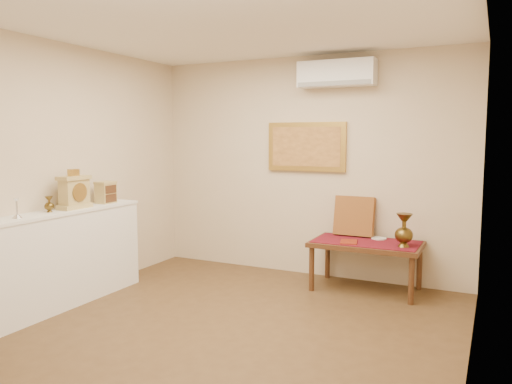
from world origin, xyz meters
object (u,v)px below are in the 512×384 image
Objects in this scene: display_ledge at (60,259)px; wooden_chest at (106,192)px; brass_urn_tall at (404,226)px; low_table at (366,248)px; mantel_clock at (74,192)px.

display_ledge is 8.28× the size of wooden_chest.
brass_urn_tall reaches higher than low_table.
display_ledge is (-3.09, -1.79, -0.28)m from brass_urn_tall.
wooden_chest is 0.20× the size of low_table.
brass_urn_tall is 0.22× the size of display_ledge.
brass_urn_tall is 1.78× the size of wooden_chest.
display_ledge reaches higher than low_table.
wooden_chest is (0.01, 0.67, 0.61)m from display_ledge.
low_table is at bearing 167.26° from brass_urn_tall.
mantel_clock is 0.34× the size of low_table.
mantel_clock is at bearing -152.65° from brass_urn_tall.
brass_urn_tall reaches higher than display_ledge.
mantel_clock reaches higher than display_ledge.
display_ledge is 4.93× the size of mantel_clock.
display_ledge is 3.27m from low_table.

